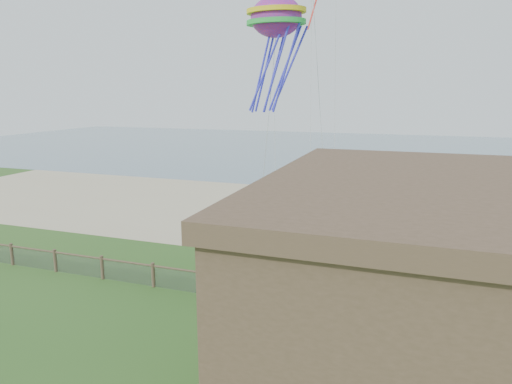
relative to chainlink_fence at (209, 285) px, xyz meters
The scene contains 6 objects.
ground 6.03m from the chainlink_fence, 90.00° to the right, with size 160.00×160.00×0.00m, color #2D571E.
sand_beach 16.01m from the chainlink_fence, 90.00° to the left, with size 72.00×20.00×0.02m, color #C0AE8B.
ocean 60.00m from the chainlink_fence, 90.00° to the left, with size 160.00×68.00×0.02m, color slate.
chainlink_fence is the anchor object (origin of this frame).
picnic_table 7.24m from the chainlink_fence, 15.95° to the right, with size 1.96×1.48×0.83m, color brown, non-canonical shape.
octopus_kite 12.02m from the chainlink_fence, 69.50° to the left, with size 3.05×2.15×6.28m, color #FF283E, non-canonical shape.
Camera 1 is at (8.69, -12.20, 9.33)m, focal length 32.00 mm.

